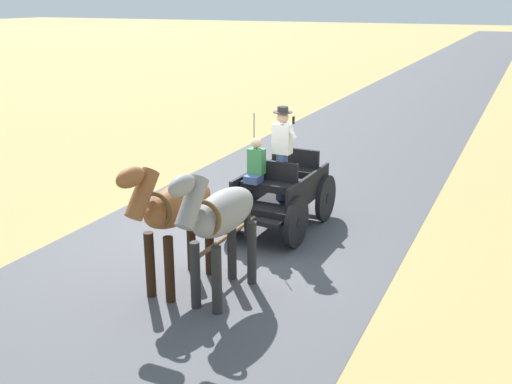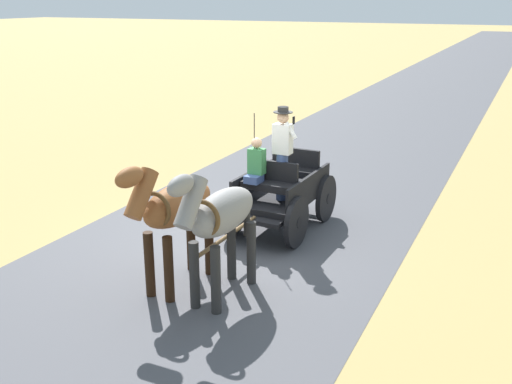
% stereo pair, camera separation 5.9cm
% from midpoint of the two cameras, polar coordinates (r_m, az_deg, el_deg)
% --- Properties ---
extents(ground_plane, '(200.00, 200.00, 0.00)m').
position_cam_midpoint_polar(ground_plane, '(11.48, -1.72, -4.53)').
color(ground_plane, tan).
extents(road_surface, '(6.17, 160.00, 0.01)m').
position_cam_midpoint_polar(road_surface, '(11.47, -1.72, -4.51)').
color(road_surface, '#4C4C51').
rests_on(road_surface, ground).
extents(horse_drawn_carriage, '(1.47, 4.51, 2.50)m').
position_cam_midpoint_polar(horse_drawn_carriage, '(11.72, 2.46, 0.21)').
color(horse_drawn_carriage, black).
rests_on(horse_drawn_carriage, ground).
extents(horse_near_side, '(0.63, 2.13, 2.21)m').
position_cam_midpoint_polar(horse_near_side, '(8.84, -3.31, -2.37)').
color(horse_near_side, gray).
rests_on(horse_near_side, ground).
extents(horse_off_side, '(0.67, 2.14, 2.21)m').
position_cam_midpoint_polar(horse_off_side, '(9.24, -7.61, -1.57)').
color(horse_off_side, brown).
rests_on(horse_off_side, ground).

